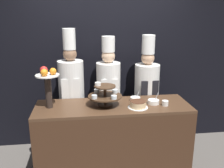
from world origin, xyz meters
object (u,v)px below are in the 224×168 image
fruit_pedestal (48,81)px  serving_bowl_near (153,102)px  cake_round (138,105)px  chef_left (71,90)px  chef_center_right (147,90)px  tiered_stand (105,94)px  cup_white (165,103)px  chef_center_left (108,90)px  serving_bowl_far (135,99)px

fruit_pedestal → serving_bowl_near: (1.31, -0.04, -0.31)m
cake_round → chef_left: (-0.83, 0.64, 0.02)m
cake_round → chef_center_right: (0.28, 0.64, -0.03)m
tiered_stand → cake_round: (0.39, -0.13, -0.10)m
cup_white → chef_center_left: size_ratio=0.05×
serving_bowl_near → serving_bowl_far: size_ratio=1.02×
chef_left → chef_center_right: chef_left is taller
cup_white → chef_center_right: bearing=97.1°
cup_white → chef_left: size_ratio=0.04×
fruit_pedestal → serving_bowl_far: fruit_pedestal is taller
cake_round → serving_bowl_far: serving_bowl_far is taller
serving_bowl_far → fruit_pedestal: bearing=-174.7°
cake_round → chef_left: 1.05m
serving_bowl_far → chef_left: 0.94m
cup_white → serving_bowl_near: serving_bowl_near is taller
fruit_pedestal → cup_white: fruit_pedestal is taller
fruit_pedestal → serving_bowl_far: bearing=5.3°
tiered_stand → serving_bowl_far: tiered_stand is taller
serving_bowl_far → chef_center_right: (0.26, 0.39, -0.01)m
chef_center_left → chef_left: bearing=-180.0°
cake_round → serving_bowl_far: bearing=85.1°
cup_white → chef_left: 1.33m
cake_round → cup_white: bearing=4.5°
serving_bowl_far → serving_bowl_near: bearing=-34.2°
cake_round → cup_white: cake_round is taller
cake_round → cup_white: (0.36, 0.03, -0.01)m
serving_bowl_near → chef_center_left: size_ratio=0.09×
fruit_pedestal → chef_center_right: (1.36, 0.50, -0.32)m
cake_round → chef_center_left: 0.71m
serving_bowl_far → chef_center_right: size_ratio=0.09×
cake_round → serving_bowl_near: (0.23, 0.11, -0.01)m
cake_round → chef_center_left: (-0.29, 0.64, -0.00)m
serving_bowl_near → chef_left: size_ratio=0.08×
chef_left → tiered_stand: bearing=-49.8°
fruit_pedestal → cup_white: bearing=-4.7°
cake_round → cup_white: size_ratio=3.13×
tiered_stand → chef_center_right: 0.86m
chef_left → serving_bowl_near: bearing=-26.9°
chef_center_left → chef_center_right: chef_center_right is taller
serving_bowl_near → chef_center_right: size_ratio=0.09×
fruit_pedestal → serving_bowl_far: (1.10, 0.10, -0.31)m
cake_round → chef_left: chef_left is taller
tiered_stand → chef_left: bearing=130.2°
cup_white → tiered_stand: bearing=172.0°
cup_white → chef_center_right: chef_center_right is taller
serving_bowl_near → chef_center_right: bearing=84.5°
cup_white → fruit_pedestal: bearing=175.3°
serving_bowl_far → tiered_stand: bearing=-164.6°
tiered_stand → cake_round: 0.43m
chef_center_left → chef_center_right: (0.57, -0.00, -0.02)m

